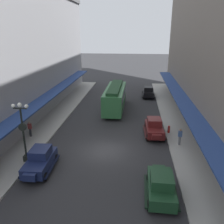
{
  "coord_description": "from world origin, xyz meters",
  "views": [
    {
      "loc": [
        2.64,
        -19.36,
        10.61
      ],
      "look_at": [
        0.0,
        6.0,
        1.8
      ],
      "focal_mm": 37.65,
      "sensor_mm": 36.0,
      "label": 1
    }
  ],
  "objects_px": {
    "streetcar": "(115,97)",
    "pedestrian_1": "(30,129)",
    "parked_car_2": "(154,127)",
    "parked_car_0": "(161,185)",
    "parked_car_1": "(40,160)",
    "parked_car_3": "(148,92)",
    "pedestrian_0": "(180,137)",
    "lamp_post_with_clock": "(23,130)",
    "fire_hydrant": "(169,129)"
  },
  "relations": [
    {
      "from": "streetcar",
      "to": "pedestrian_1",
      "type": "height_order",
      "value": "streetcar"
    },
    {
      "from": "parked_car_2",
      "to": "pedestrian_1",
      "type": "relative_size",
      "value": 2.63
    },
    {
      "from": "parked_car_0",
      "to": "parked_car_1",
      "type": "relative_size",
      "value": 0.99
    },
    {
      "from": "parked_car_0",
      "to": "streetcar",
      "type": "xyz_separation_m",
      "value": [
        -4.74,
        18.24,
        0.96
      ]
    },
    {
      "from": "parked_car_3",
      "to": "streetcar",
      "type": "distance_m",
      "value": 8.83
    },
    {
      "from": "streetcar",
      "to": "pedestrian_0",
      "type": "relative_size",
      "value": 5.87
    },
    {
      "from": "parked_car_0",
      "to": "pedestrian_0",
      "type": "relative_size",
      "value": 2.61
    },
    {
      "from": "lamp_post_with_clock",
      "to": "pedestrian_0",
      "type": "height_order",
      "value": "lamp_post_with_clock"
    },
    {
      "from": "pedestrian_1",
      "to": "streetcar",
      "type": "bearing_deg",
      "value": 51.93
    },
    {
      "from": "parked_car_0",
      "to": "streetcar",
      "type": "height_order",
      "value": "streetcar"
    },
    {
      "from": "lamp_post_with_clock",
      "to": "pedestrian_0",
      "type": "bearing_deg",
      "value": 18.24
    },
    {
      "from": "parked_car_0",
      "to": "parked_car_3",
      "type": "distance_m",
      "value": 25.5
    },
    {
      "from": "lamp_post_with_clock",
      "to": "streetcar",
      "type": "bearing_deg",
      "value": 67.49
    },
    {
      "from": "parked_car_0",
      "to": "parked_car_2",
      "type": "distance_m",
      "value": 9.99
    },
    {
      "from": "parked_car_0",
      "to": "streetcar",
      "type": "bearing_deg",
      "value": 104.57
    },
    {
      "from": "parked_car_1",
      "to": "parked_car_3",
      "type": "height_order",
      "value": "same"
    },
    {
      "from": "fire_hydrant",
      "to": "pedestrian_0",
      "type": "bearing_deg",
      "value": -76.51
    },
    {
      "from": "lamp_post_with_clock",
      "to": "pedestrian_1",
      "type": "height_order",
      "value": "lamp_post_with_clock"
    },
    {
      "from": "parked_car_2",
      "to": "parked_car_3",
      "type": "xyz_separation_m",
      "value": [
        -0.0,
        15.5,
        0.0
      ]
    },
    {
      "from": "parked_car_2",
      "to": "fire_hydrant",
      "type": "distance_m",
      "value": 1.76
    },
    {
      "from": "parked_car_0",
      "to": "lamp_post_with_clock",
      "type": "relative_size",
      "value": 0.83
    },
    {
      "from": "pedestrian_0",
      "to": "parked_car_3",
      "type": "bearing_deg",
      "value": 97.38
    },
    {
      "from": "parked_car_0",
      "to": "streetcar",
      "type": "distance_m",
      "value": 18.87
    },
    {
      "from": "pedestrian_0",
      "to": "pedestrian_1",
      "type": "distance_m",
      "value": 15.2
    },
    {
      "from": "parked_car_2",
      "to": "parked_car_3",
      "type": "bearing_deg",
      "value": 90.0
    },
    {
      "from": "parked_car_2",
      "to": "lamp_post_with_clock",
      "type": "bearing_deg",
      "value": -149.09
    },
    {
      "from": "parked_car_2",
      "to": "lamp_post_with_clock",
      "type": "xyz_separation_m",
      "value": [
        -11.12,
        -6.66,
        2.04
      ]
    },
    {
      "from": "parked_car_1",
      "to": "lamp_post_with_clock",
      "type": "height_order",
      "value": "lamp_post_with_clock"
    },
    {
      "from": "fire_hydrant",
      "to": "pedestrian_1",
      "type": "xyz_separation_m",
      "value": [
        -14.53,
        -2.48,
        0.43
      ]
    },
    {
      "from": "parked_car_1",
      "to": "parked_car_2",
      "type": "bearing_deg",
      "value": 39.11
    },
    {
      "from": "parked_car_3",
      "to": "pedestrian_1",
      "type": "bearing_deg",
      "value": -126.53
    },
    {
      "from": "parked_car_1",
      "to": "parked_car_0",
      "type": "bearing_deg",
      "value": -13.94
    },
    {
      "from": "parked_car_3",
      "to": "fire_hydrant",
      "type": "xyz_separation_m",
      "value": [
        1.63,
        -14.94,
        -0.38
      ]
    },
    {
      "from": "parked_car_3",
      "to": "fire_hydrant",
      "type": "height_order",
      "value": "parked_car_3"
    },
    {
      "from": "parked_car_1",
      "to": "lamp_post_with_clock",
      "type": "relative_size",
      "value": 0.83
    },
    {
      "from": "parked_car_0",
      "to": "parked_car_1",
      "type": "distance_m",
      "value": 9.54
    },
    {
      "from": "parked_car_1",
      "to": "pedestrian_1",
      "type": "distance_m",
      "value": 6.72
    },
    {
      "from": "pedestrian_1",
      "to": "parked_car_3",
      "type": "bearing_deg",
      "value": 53.47
    },
    {
      "from": "parked_car_1",
      "to": "pedestrian_0",
      "type": "xyz_separation_m",
      "value": [
        11.76,
        5.46,
        0.05
      ]
    },
    {
      "from": "lamp_post_with_clock",
      "to": "fire_hydrant",
      "type": "distance_m",
      "value": 14.85
    },
    {
      "from": "parked_car_3",
      "to": "lamp_post_with_clock",
      "type": "bearing_deg",
      "value": -116.65
    },
    {
      "from": "pedestrian_1",
      "to": "lamp_post_with_clock",
      "type": "bearing_deg",
      "value": -69.45
    },
    {
      "from": "streetcar",
      "to": "pedestrian_1",
      "type": "bearing_deg",
      "value": -128.07
    },
    {
      "from": "parked_car_0",
      "to": "lamp_post_with_clock",
      "type": "distance_m",
      "value": 11.6
    },
    {
      "from": "parked_car_0",
      "to": "pedestrian_0",
      "type": "xyz_separation_m",
      "value": [
        2.5,
        7.75,
        0.05
      ]
    },
    {
      "from": "parked_car_3",
      "to": "fire_hydrant",
      "type": "bearing_deg",
      "value": -83.79
    },
    {
      "from": "parked_car_0",
      "to": "pedestrian_0",
      "type": "distance_m",
      "value": 8.15
    },
    {
      "from": "streetcar",
      "to": "lamp_post_with_clock",
      "type": "xyz_separation_m",
      "value": [
        -6.18,
        -14.91,
        1.08
      ]
    },
    {
      "from": "streetcar",
      "to": "pedestrian_0",
      "type": "height_order",
      "value": "streetcar"
    },
    {
      "from": "pedestrian_0",
      "to": "streetcar",
      "type": "bearing_deg",
      "value": 124.63
    }
  ]
}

